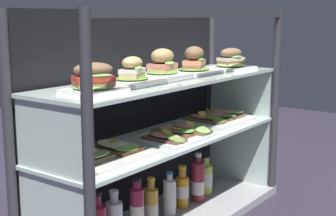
{
  "coord_description": "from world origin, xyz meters",
  "views": [
    {
      "loc": [
        -1.64,
        -1.21,
        0.9
      ],
      "look_at": [
        0.0,
        0.0,
        0.53
      ],
      "focal_mm": 52.94,
      "sensor_mm": 36.0,
      "label": 1
    }
  ],
  "objects_px": {
    "juice_bottle_back_left": "(137,210)",
    "juice_bottle_front_second": "(198,182)",
    "open_sandwich_tray_near_right_corner": "(217,118)",
    "juice_bottle_front_left_end": "(206,178)",
    "plated_roll_sandwich_far_right": "(162,67)",
    "plated_roll_sandwich_near_right_corner": "(231,62)",
    "plated_roll_sandwich_far_left": "(94,80)",
    "juice_bottle_near_post": "(182,190)",
    "open_sandwich_tray_mid_left": "(177,134)",
    "open_sandwich_tray_center": "(104,153)",
    "juice_bottle_back_right": "(170,197)",
    "plated_roll_sandwich_right_of_center": "(194,63)",
    "juice_bottle_front_middle": "(151,205)",
    "plated_roll_sandwich_near_left_corner": "(132,75)"
  },
  "relations": [
    {
      "from": "plated_roll_sandwich_far_right",
      "to": "juice_bottle_back_right",
      "type": "distance_m",
      "value": 0.58
    },
    {
      "from": "plated_roll_sandwich_far_right",
      "to": "plated_roll_sandwich_near_right_corner",
      "type": "height_order",
      "value": "plated_roll_sandwich_far_right"
    },
    {
      "from": "juice_bottle_near_post",
      "to": "juice_bottle_front_middle",
      "type": "bearing_deg",
      "value": 176.65
    },
    {
      "from": "plated_roll_sandwich_far_right",
      "to": "open_sandwich_tray_near_right_corner",
      "type": "height_order",
      "value": "plated_roll_sandwich_far_right"
    },
    {
      "from": "plated_roll_sandwich_near_right_corner",
      "to": "juice_bottle_near_post",
      "type": "bearing_deg",
      "value": 170.04
    },
    {
      "from": "open_sandwich_tray_center",
      "to": "plated_roll_sandwich_far_left",
      "type": "bearing_deg",
      "value": -163.09
    },
    {
      "from": "juice_bottle_back_right",
      "to": "juice_bottle_front_middle",
      "type": "bearing_deg",
      "value": 171.45
    },
    {
      "from": "juice_bottle_back_right",
      "to": "juice_bottle_front_left_end",
      "type": "xyz_separation_m",
      "value": [
        0.32,
        0.01,
        -0.0
      ]
    },
    {
      "from": "plated_roll_sandwich_near_left_corner",
      "to": "plated_roll_sandwich_far_left",
      "type": "bearing_deg",
      "value": -174.41
    },
    {
      "from": "plated_roll_sandwich_right_of_center",
      "to": "plated_roll_sandwich_near_right_corner",
      "type": "relative_size",
      "value": 1.01
    },
    {
      "from": "plated_roll_sandwich_far_right",
      "to": "juice_bottle_near_post",
      "type": "distance_m",
      "value": 0.59
    },
    {
      "from": "juice_bottle_near_post",
      "to": "juice_bottle_front_left_end",
      "type": "bearing_deg",
      "value": 1.71
    },
    {
      "from": "plated_roll_sandwich_far_right",
      "to": "juice_bottle_back_left",
      "type": "distance_m",
      "value": 0.6
    },
    {
      "from": "plated_roll_sandwich_near_right_corner",
      "to": "juice_bottle_back_left",
      "type": "distance_m",
      "value": 0.86
    },
    {
      "from": "open_sandwich_tray_near_right_corner",
      "to": "plated_roll_sandwich_far_right",
      "type": "bearing_deg",
      "value": 172.25
    },
    {
      "from": "plated_roll_sandwich_far_left",
      "to": "plated_roll_sandwich_right_of_center",
      "type": "relative_size",
      "value": 0.91
    },
    {
      "from": "plated_roll_sandwich_right_of_center",
      "to": "open_sandwich_tray_mid_left",
      "type": "relative_size",
      "value": 0.57
    },
    {
      "from": "juice_bottle_back_left",
      "to": "open_sandwich_tray_near_right_corner",
      "type": "bearing_deg",
      "value": -2.87
    },
    {
      "from": "juice_bottle_front_middle",
      "to": "open_sandwich_tray_near_right_corner",
      "type": "bearing_deg",
      "value": -6.24
    },
    {
      "from": "plated_roll_sandwich_far_right",
      "to": "juice_bottle_near_post",
      "type": "xyz_separation_m",
      "value": [
        0.13,
        -0.01,
        -0.58
      ]
    },
    {
      "from": "plated_roll_sandwich_far_right",
      "to": "open_sandwich_tray_center",
      "type": "height_order",
      "value": "plated_roll_sandwich_far_right"
    },
    {
      "from": "open_sandwich_tray_near_right_corner",
      "to": "juice_bottle_front_left_end",
      "type": "xyz_separation_m",
      "value": [
        -0.03,
        0.04,
        -0.3
      ]
    },
    {
      "from": "juice_bottle_front_middle",
      "to": "juice_bottle_back_left",
      "type": "bearing_deg",
      "value": -169.98
    },
    {
      "from": "plated_roll_sandwich_near_right_corner",
      "to": "open_sandwich_tray_near_right_corner",
      "type": "bearing_deg",
      "value": 166.93
    },
    {
      "from": "open_sandwich_tray_near_right_corner",
      "to": "juice_bottle_front_middle",
      "type": "height_order",
      "value": "open_sandwich_tray_near_right_corner"
    },
    {
      "from": "juice_bottle_back_right",
      "to": "juice_bottle_near_post",
      "type": "xyz_separation_m",
      "value": [
        0.1,
        0.0,
        0.0
      ]
    },
    {
      "from": "plated_roll_sandwich_near_right_corner",
      "to": "open_sandwich_tray_near_right_corner",
      "type": "height_order",
      "value": "plated_roll_sandwich_near_right_corner"
    },
    {
      "from": "juice_bottle_front_left_end",
      "to": "open_sandwich_tray_center",
      "type": "bearing_deg",
      "value": -177.34
    },
    {
      "from": "juice_bottle_near_post",
      "to": "open_sandwich_tray_mid_left",
      "type": "bearing_deg",
      "value": -154.15
    },
    {
      "from": "plated_roll_sandwich_far_right",
      "to": "juice_bottle_front_middle",
      "type": "bearing_deg",
      "value": -179.55
    },
    {
      "from": "juice_bottle_back_left",
      "to": "juice_bottle_front_middle",
      "type": "xyz_separation_m",
      "value": [
        0.12,
        0.02,
        -0.02
      ]
    },
    {
      "from": "plated_roll_sandwich_near_right_corner",
      "to": "juice_bottle_back_right",
      "type": "distance_m",
      "value": 0.71
    },
    {
      "from": "plated_roll_sandwich_right_of_center",
      "to": "open_sandwich_tray_center",
      "type": "distance_m",
      "value": 0.67
    },
    {
      "from": "juice_bottle_near_post",
      "to": "plated_roll_sandwich_far_right",
      "type": "bearing_deg",
      "value": 174.22
    },
    {
      "from": "plated_roll_sandwich_far_right",
      "to": "juice_bottle_front_left_end",
      "type": "bearing_deg",
      "value": -1.16
    },
    {
      "from": "plated_roll_sandwich_near_right_corner",
      "to": "juice_bottle_back_left",
      "type": "relative_size",
      "value": 0.83
    },
    {
      "from": "plated_roll_sandwich_far_right",
      "to": "plated_roll_sandwich_near_right_corner",
      "type": "relative_size",
      "value": 1.0
    },
    {
      "from": "open_sandwich_tray_near_right_corner",
      "to": "juice_bottle_front_left_end",
      "type": "relative_size",
      "value": 1.73
    },
    {
      "from": "juice_bottle_back_left",
      "to": "juice_bottle_front_second",
      "type": "bearing_deg",
      "value": -0.89
    },
    {
      "from": "plated_roll_sandwich_far_left",
      "to": "plated_roll_sandwich_near_right_corner",
      "type": "distance_m",
      "value": 0.92
    },
    {
      "from": "plated_roll_sandwich_far_right",
      "to": "juice_bottle_front_left_end",
      "type": "relative_size",
      "value": 0.98
    },
    {
      "from": "open_sandwich_tray_near_right_corner",
      "to": "juice_bottle_front_second",
      "type": "bearing_deg",
      "value": 170.38
    },
    {
      "from": "juice_bottle_near_post",
      "to": "plated_roll_sandwich_near_left_corner",
      "type": "bearing_deg",
      "value": -176.16
    },
    {
      "from": "plated_roll_sandwich_far_right",
      "to": "open_sandwich_tray_center",
      "type": "bearing_deg",
      "value": -174.12
    },
    {
      "from": "plated_roll_sandwich_far_left",
      "to": "juice_bottle_front_left_end",
      "type": "distance_m",
      "value": 0.99
    },
    {
      "from": "open_sandwich_tray_center",
      "to": "open_sandwich_tray_mid_left",
      "type": "height_order",
      "value": "open_sandwich_tray_center"
    },
    {
      "from": "plated_roll_sandwich_far_right",
      "to": "juice_bottle_back_right",
      "type": "xyz_separation_m",
      "value": [
        0.03,
        -0.02,
        -0.58
      ]
    },
    {
      "from": "open_sandwich_tray_mid_left",
      "to": "juice_bottle_front_second",
      "type": "distance_m",
      "value": 0.39
    },
    {
      "from": "juice_bottle_front_middle",
      "to": "juice_bottle_near_post",
      "type": "height_order",
      "value": "same"
    },
    {
      "from": "juice_bottle_back_left",
      "to": "juice_bottle_front_left_end",
      "type": "xyz_separation_m",
      "value": [
        0.55,
        0.01,
        -0.02
      ]
    }
  ]
}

